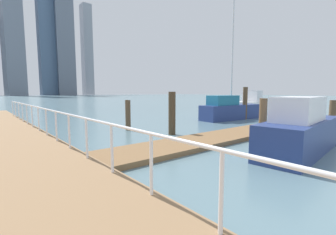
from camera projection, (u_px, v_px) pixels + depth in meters
The scene contains 15 objects.
ground_plane at pixel (74, 123), 16.40m from camera, with size 300.00×300.00×0.00m, color slate.
floating_dock at pixel (220, 137), 10.60m from camera, with size 13.20×2.00×0.18m, color olive.
boardwalk_railing at pixel (86, 127), 6.10m from camera, with size 0.06×28.92×1.08m.
dock_piling_0 at pixel (245, 103), 18.23m from camera, with size 0.36×0.36×2.51m, color brown.
dock_piling_1 at pixel (128, 115), 13.13m from camera, with size 0.29×0.29×1.69m, color brown.
dock_piling_2 at pixel (172, 113), 11.69m from camera, with size 0.35×0.35×2.14m, color #473826.
dock_piling_3 at pixel (332, 116), 12.81m from camera, with size 0.34×0.34×1.69m, color brown.
dock_piling_4 at pixel (263, 120), 9.90m from camera, with size 0.31×0.31×1.87m, color brown.
moored_boat_0 at pixel (300, 131), 8.18m from camera, with size 5.20×1.95×1.97m.
moored_boat_1 at pixel (229, 109), 18.14m from camera, with size 5.49×1.96×9.23m.
moored_boat_2 at pixel (251, 104), 24.02m from camera, with size 5.03×3.01×2.26m.
skyline_tower_3 at pixel (11, 22), 133.29m from camera, with size 9.65×13.60×82.79m, color slate.
skyline_tower_4 at pixel (46, 30), 149.70m from camera, with size 10.00×6.39×83.42m, color slate.
skyline_tower_5 at pixel (65, 47), 155.63m from camera, with size 10.87×11.23×62.99m, color slate.
skyline_tower_6 at pixel (87, 50), 177.66m from camera, with size 6.67×7.82×66.78m, color #8C939E.
Camera 1 is at (-5.38, 3.31, 2.14)m, focal length 25.08 mm.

